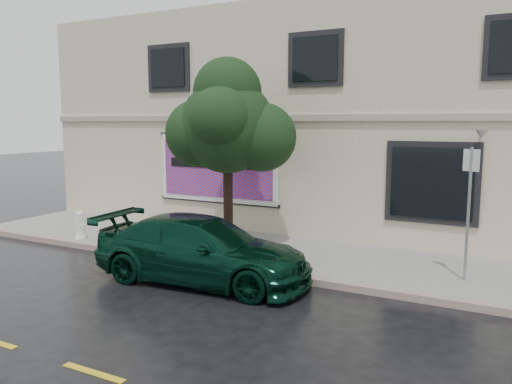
% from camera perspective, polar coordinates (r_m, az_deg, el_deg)
% --- Properties ---
extents(ground, '(90.00, 90.00, 0.00)m').
position_cam_1_polar(ground, '(10.28, -3.74, -11.80)').
color(ground, black).
rests_on(ground, ground).
extents(sidewalk, '(20.00, 3.50, 0.15)m').
position_cam_1_polar(sidewalk, '(13.01, 3.75, -7.19)').
color(sidewalk, '#97958F').
rests_on(sidewalk, ground).
extents(curb, '(20.00, 0.18, 0.16)m').
position_cam_1_polar(curb, '(11.49, 0.19, -9.23)').
color(curb, gray).
rests_on(curb, ground).
extents(road_marking, '(19.00, 0.12, 0.01)m').
position_cam_1_polar(road_marking, '(7.75, -18.08, -19.02)').
color(road_marking, gold).
rests_on(road_marking, ground).
extents(building, '(20.00, 8.12, 7.00)m').
position_cam_1_polar(building, '(17.97, 11.34, 7.89)').
color(building, beige).
rests_on(building, ground).
extents(billboard, '(4.30, 0.16, 2.20)m').
position_cam_1_polar(billboard, '(15.60, -4.50, 2.72)').
color(billboard, white).
rests_on(billboard, ground).
extents(car, '(5.03, 2.48, 1.43)m').
position_cam_1_polar(car, '(11.05, -6.20, -6.55)').
color(car, black).
rests_on(car, ground).
extents(street_tree, '(2.43, 2.43, 4.45)m').
position_cam_1_polar(street_tree, '(12.91, -3.27, 7.46)').
color(street_tree, black).
rests_on(street_tree, sidewalk).
extents(fire_hydrant, '(0.34, 0.32, 0.82)m').
position_cam_1_polar(fire_hydrant, '(15.20, -19.43, -3.58)').
color(fire_hydrant, white).
rests_on(fire_hydrant, sidewalk).
extents(sign_pole, '(0.33, 0.15, 2.82)m').
position_cam_1_polar(sign_pole, '(11.25, 23.15, -1.09)').
color(sign_pole, '#989BA0').
rests_on(sign_pole, sidewalk).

